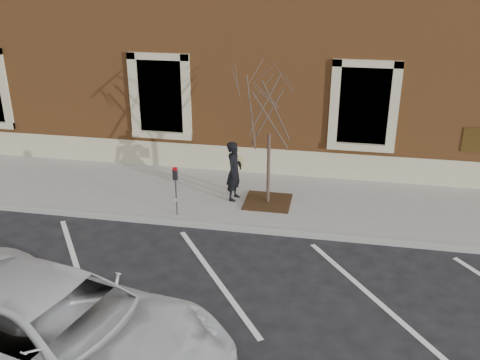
% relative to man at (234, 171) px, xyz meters
% --- Properties ---
extents(ground, '(120.00, 120.00, 0.00)m').
position_rel_man_xyz_m(ground, '(0.33, -1.48, -0.97)').
color(ground, '#28282B').
rests_on(ground, ground).
extents(sidewalk_near, '(40.00, 3.50, 0.15)m').
position_rel_man_xyz_m(sidewalk_near, '(0.33, 0.27, -0.90)').
color(sidewalk_near, '#ACA7A2').
rests_on(sidewalk_near, ground).
extents(curb_near, '(40.00, 0.12, 0.15)m').
position_rel_man_xyz_m(curb_near, '(0.33, -1.53, -0.90)').
color(curb_near, '#9E9E99').
rests_on(curb_near, ground).
extents(parking_stripes, '(28.00, 4.40, 0.01)m').
position_rel_man_xyz_m(parking_stripes, '(0.33, -3.68, -0.97)').
color(parking_stripes, silver).
rests_on(parking_stripes, ground).
extents(building_civic, '(40.00, 8.62, 8.00)m').
position_rel_man_xyz_m(building_civic, '(0.33, 6.26, 3.02)').
color(building_civic, brown).
rests_on(building_civic, ground).
extents(man, '(0.50, 0.66, 1.64)m').
position_rel_man_xyz_m(man, '(0.00, 0.00, 0.00)').
color(man, black).
rests_on(man, sidewalk_near).
extents(parking_meter, '(0.12, 0.09, 1.31)m').
position_rel_man_xyz_m(parking_meter, '(-1.25, -1.25, 0.09)').
color(parking_meter, '#595B60').
rests_on(parking_meter, sidewalk_near).
extents(tree_grate, '(1.24, 1.24, 0.03)m').
position_rel_man_xyz_m(tree_grate, '(0.93, -0.05, -0.81)').
color(tree_grate, '#392112').
rests_on(tree_grate, sidewalk_near).
extents(sapling, '(2.10, 2.10, 3.51)m').
position_rel_man_xyz_m(sapling, '(0.93, -0.05, 1.63)').
color(sapling, '#4A382D').
rests_on(sapling, sidewalk_near).
extents(white_truck, '(6.25, 3.91, 1.61)m').
position_rel_man_xyz_m(white_truck, '(-1.48, -6.82, -0.17)').
color(white_truck, silver).
rests_on(white_truck, ground).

